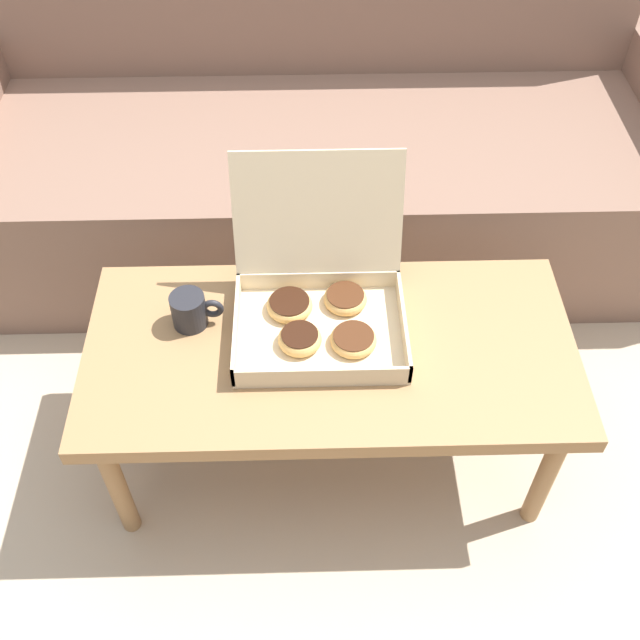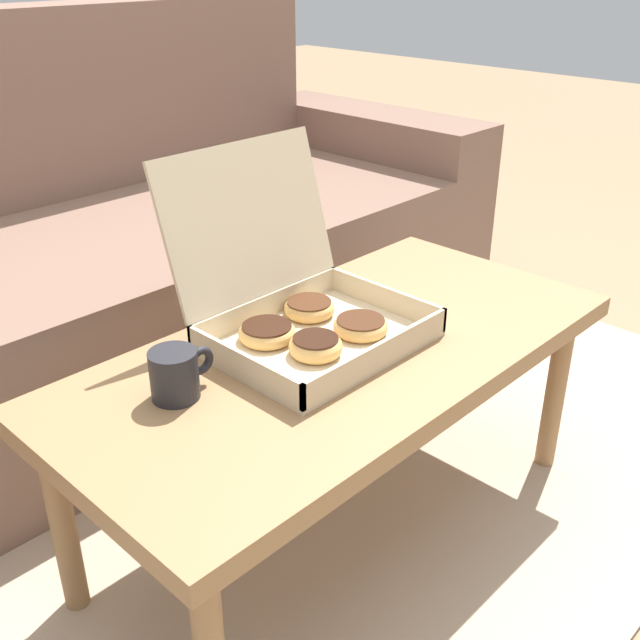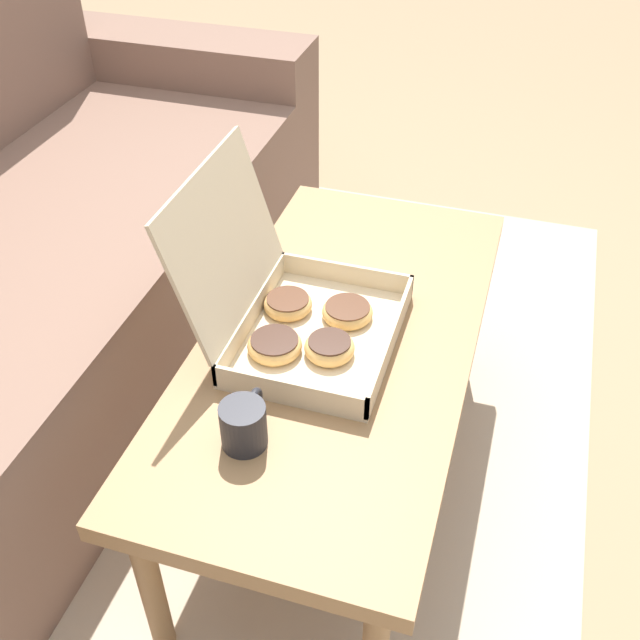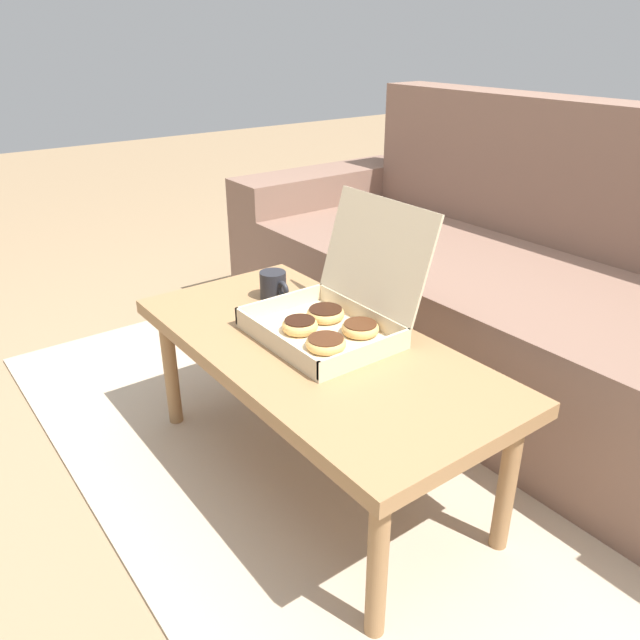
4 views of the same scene
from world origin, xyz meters
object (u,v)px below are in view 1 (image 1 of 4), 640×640
(couch, at_px, (320,146))
(coffee_mug, at_px, (190,310))
(pastry_box, at_px, (320,300))
(coffee_table, at_px, (330,359))

(couch, height_order, coffee_mug, couch)
(couch, distance_m, pastry_box, 0.86)
(couch, bearing_deg, coffee_table, -90.00)
(pastry_box, bearing_deg, coffee_table, -76.01)
(coffee_table, relative_size, coffee_mug, 9.25)
(couch, relative_size, pastry_box, 6.38)
(coffee_table, height_order, pastry_box, pastry_box)
(coffee_table, xyz_separation_m, pastry_box, (-0.02, 0.09, 0.11))
(coffee_mug, bearing_deg, coffee_table, -13.94)
(couch, height_order, pastry_box, couch)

